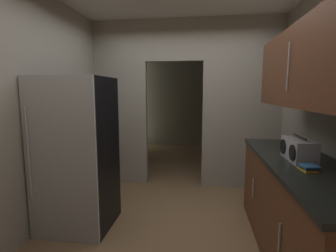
{
  "coord_description": "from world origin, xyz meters",
  "views": [
    {
      "loc": [
        0.29,
        -2.55,
        1.54
      ],
      "look_at": [
        -0.14,
        0.57,
        1.12
      ],
      "focal_mm": 26.78,
      "sensor_mm": 36.0,
      "label": 1
    }
  ],
  "objects": [
    {
      "name": "adjoining_room_shell",
      "position": [
        0.0,
        3.64,
        1.34
      ],
      "size": [
        3.01,
        3.22,
        2.69
      ],
      "color": "gray",
      "rests_on": "ground"
    },
    {
      "name": "kitchen_partition",
      "position": [
        0.05,
        1.55,
        1.44
      ],
      "size": [
        3.01,
        0.12,
        2.69
      ],
      "color": "#9E998C",
      "rests_on": "ground"
    },
    {
      "name": "book_stack",
      "position": [
        1.12,
        -0.53,
        0.96
      ],
      "size": [
        0.14,
        0.16,
        0.05
      ],
      "color": "gold",
      "rests_on": "lower_cabinet_run"
    },
    {
      "name": "refrigerator",
      "position": [
        -1.11,
        0.05,
        0.85
      ],
      "size": [
        0.76,
        0.72,
        1.71
      ],
      "color": "black",
      "rests_on": "ground"
    },
    {
      "name": "kitchen_flank_left",
      "position": [
        -1.56,
        -0.48,
        1.34
      ],
      "size": [
        0.1,
        4.05,
        2.69
      ],
      "primitive_type": "cube",
      "color": "#9E998C",
      "rests_on": "ground"
    },
    {
      "name": "upper_cabinet_counterside",
      "position": [
        1.18,
        -0.28,
        1.76
      ],
      "size": [
        0.36,
        1.96,
        0.68
      ],
      "color": "brown"
    },
    {
      "name": "lower_cabinet_run",
      "position": [
        1.18,
        -0.28,
        0.47
      ],
      "size": [
        0.65,
        2.17,
        0.94
      ],
      "color": "brown",
      "rests_on": "ground"
    },
    {
      "name": "ground",
      "position": [
        0.0,
        0.0,
        0.0
      ],
      "size": [
        20.0,
        20.0,
        0.0
      ],
      "primitive_type": "plane",
      "color": "brown"
    },
    {
      "name": "boombox",
      "position": [
        1.15,
        -0.22,
        1.04
      ],
      "size": [
        0.19,
        0.42,
        0.22
      ],
      "color": "#B2B2B7",
      "rests_on": "lower_cabinet_run"
    }
  ]
}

